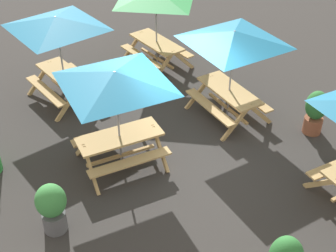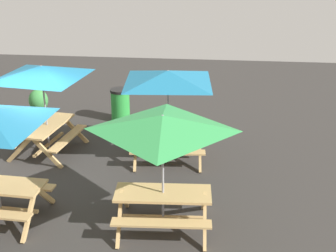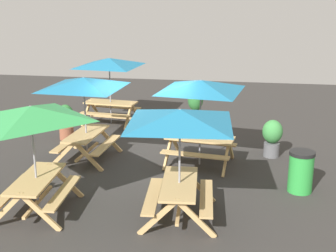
{
  "view_description": "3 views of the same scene",
  "coord_description": "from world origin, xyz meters",
  "px_view_note": "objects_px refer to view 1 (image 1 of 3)",
  "views": [
    {
      "loc": [
        6.94,
        -5.01,
        6.7
      ],
      "look_at": [
        0.32,
        -0.55,
        0.9
      ],
      "focal_mm": 50.0,
      "sensor_mm": 36.0,
      "label": 1
    },
    {
      "loc": [
        -4.39,
        9.18,
        5.15
      ],
      "look_at": [
        -3.24,
        -1.38,
        0.9
      ],
      "focal_mm": 50.0,
      "sensor_mm": 36.0,
      "label": 2
    },
    {
      "loc": [
        -11.94,
        -2.59,
        4.51
      ],
      "look_at": [
        0.32,
        -0.55,
        0.9
      ],
      "focal_mm": 50.0,
      "sensor_mm": 36.0,
      "label": 3
    }
  ],
  "objects_px": {
    "picnic_table_0": "(57,29)",
    "potted_plant_2": "(52,206)",
    "picnic_table_4": "(156,0)",
    "picnic_table_2": "(234,44)",
    "picnic_table_3": "(116,85)",
    "potted_plant_1": "(316,111)"
  },
  "relations": [
    {
      "from": "picnic_table_0",
      "to": "picnic_table_4",
      "type": "distance_m",
      "value": 2.99
    },
    {
      "from": "potted_plant_1",
      "to": "potted_plant_2",
      "type": "height_order",
      "value": "potted_plant_1"
    },
    {
      "from": "picnic_table_0",
      "to": "potted_plant_2",
      "type": "height_order",
      "value": "picnic_table_0"
    },
    {
      "from": "picnic_table_4",
      "to": "potted_plant_1",
      "type": "bearing_deg",
      "value": 11.08
    },
    {
      "from": "picnic_table_4",
      "to": "picnic_table_2",
      "type": "bearing_deg",
      "value": -3.04
    },
    {
      "from": "picnic_table_0",
      "to": "picnic_table_3",
      "type": "relative_size",
      "value": 1.01
    },
    {
      "from": "picnic_table_2",
      "to": "picnic_table_3",
      "type": "bearing_deg",
      "value": -84.43
    },
    {
      "from": "picnic_table_3",
      "to": "picnic_table_4",
      "type": "height_order",
      "value": "same"
    },
    {
      "from": "picnic_table_2",
      "to": "potted_plant_1",
      "type": "xyz_separation_m",
      "value": [
        1.65,
        1.24,
        -1.39
      ]
    },
    {
      "from": "picnic_table_0",
      "to": "potted_plant_1",
      "type": "bearing_deg",
      "value": 37.65
    },
    {
      "from": "picnic_table_0",
      "to": "potted_plant_2",
      "type": "xyz_separation_m",
      "value": [
        4.07,
        -2.04,
        -1.4
      ]
    },
    {
      "from": "picnic_table_3",
      "to": "potted_plant_1",
      "type": "distance_m",
      "value": 4.81
    },
    {
      "from": "picnic_table_0",
      "to": "picnic_table_4",
      "type": "height_order",
      "value": "same"
    },
    {
      "from": "picnic_table_0",
      "to": "picnic_table_4",
      "type": "relative_size",
      "value": 1.21
    },
    {
      "from": "potted_plant_1",
      "to": "potted_plant_2",
      "type": "distance_m",
      "value": 6.31
    },
    {
      "from": "picnic_table_2",
      "to": "picnic_table_4",
      "type": "relative_size",
      "value": 1.21
    },
    {
      "from": "picnic_table_0",
      "to": "picnic_table_2",
      "type": "distance_m",
      "value": 4.24
    },
    {
      "from": "potted_plant_1",
      "to": "picnic_table_4",
      "type": "bearing_deg",
      "value": -165.47
    },
    {
      "from": "picnic_table_2",
      "to": "picnic_table_3",
      "type": "xyz_separation_m",
      "value": [
        0.12,
        -3.11,
        0.0
      ]
    },
    {
      "from": "picnic_table_2",
      "to": "potted_plant_2",
      "type": "xyz_separation_m",
      "value": [
        1.08,
        -5.05,
        -1.4
      ]
    },
    {
      "from": "picnic_table_0",
      "to": "potted_plant_1",
      "type": "xyz_separation_m",
      "value": [
        4.64,
        4.24,
        -1.39
      ]
    },
    {
      "from": "potted_plant_2",
      "to": "picnic_table_4",
      "type": "bearing_deg",
      "value": 130.57
    }
  ]
}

